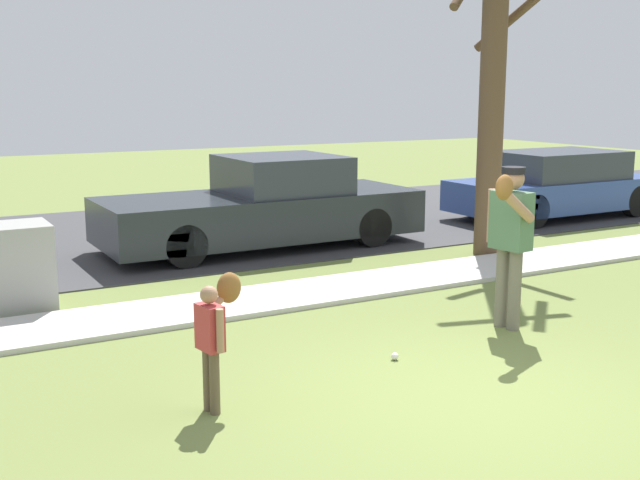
{
  "coord_description": "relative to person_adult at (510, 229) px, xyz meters",
  "views": [
    {
      "loc": [
        -4.22,
        -4.98,
        2.59
      ],
      "look_at": [
        -0.19,
        2.22,
        1.0
      ],
      "focal_mm": 44.49,
      "sensor_mm": 36.0,
      "label": 1
    }
  ],
  "objects": [
    {
      "name": "ground_plane",
      "position": [
        -1.62,
        2.21,
        -1.1
      ],
      "size": [
        48.0,
        48.0,
        0.0
      ],
      "primitive_type": "plane",
      "color": "olive"
    },
    {
      "name": "sidewalk_strip",
      "position": [
        -1.62,
        2.31,
        -1.07
      ],
      "size": [
        36.0,
        1.2,
        0.06
      ],
      "primitive_type": "cube",
      "color": "beige",
      "rests_on": "ground"
    },
    {
      "name": "road_surface",
      "position": [
        -1.62,
        7.31,
        -1.09
      ],
      "size": [
        36.0,
        6.8,
        0.02
      ],
      "primitive_type": "cube",
      "color": "#38383A",
      "rests_on": "ground"
    },
    {
      "name": "person_adult",
      "position": [
        0.0,
        0.0,
        0.0
      ],
      "size": [
        0.69,
        0.73,
        1.77
      ],
      "rotation": [
        0.0,
        0.0,
        -2.98
      ],
      "color": "#6B6656",
      "rests_on": "ground"
    },
    {
      "name": "person_child",
      "position": [
        -3.58,
        -0.51,
        -0.4
      ],
      "size": [
        0.46,
        0.47,
        1.09
      ],
      "rotation": [
        0.0,
        0.0,
        0.16
      ],
      "color": "brown",
      "rests_on": "ground"
    },
    {
      "name": "baseball",
      "position": [
        -1.64,
        -0.25,
        -1.06
      ],
      "size": [
        0.07,
        0.07,
        0.07
      ],
      "primitive_type": "sphere",
      "color": "white",
      "rests_on": "ground"
    },
    {
      "name": "utility_cabinet",
      "position": [
        -4.55,
        3.44,
        -0.59
      ],
      "size": [
        0.86,
        0.75,
        1.02
      ],
      "primitive_type": "cube",
      "color": "gray",
      "rests_on": "ground"
    },
    {
      "name": "street_tree_near",
      "position": [
        2.46,
        3.15,
        1.89
      ],
      "size": [
        1.85,
        1.89,
        5.65
      ],
      "color": "brown",
      "rests_on": "ground"
    },
    {
      "name": "parked_pickup_dark",
      "position": [
        -0.36,
        5.35,
        -0.43
      ],
      "size": [
        5.2,
        1.95,
        1.48
      ],
      "rotation": [
        0.0,
        0.0,
        3.14
      ],
      "color": "#23282D",
      "rests_on": "road_surface"
    },
    {
      "name": "parked_wagon_blue",
      "position": [
        6.1,
        5.26,
        -0.44
      ],
      "size": [
        4.5,
        1.8,
        1.33
      ],
      "rotation": [
        0.0,
        0.0,
        3.14
      ],
      "color": "#2D478C",
      "rests_on": "road_surface"
    }
  ]
}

